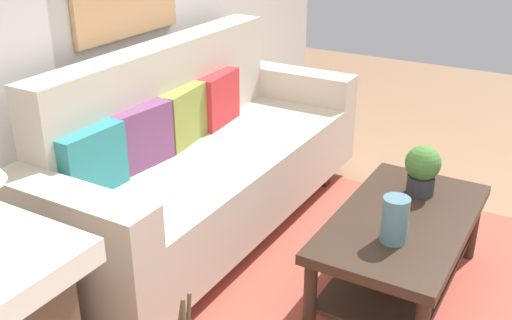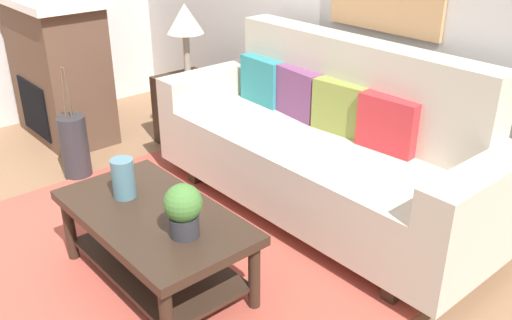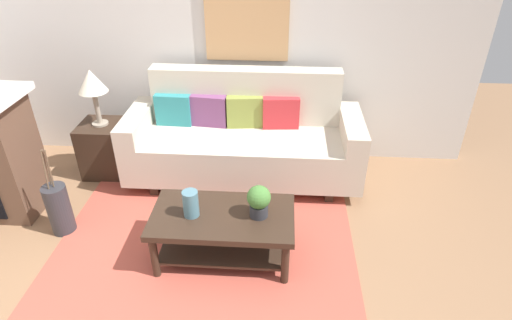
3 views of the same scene
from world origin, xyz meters
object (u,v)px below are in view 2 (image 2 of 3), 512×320
at_px(coffee_table, 154,231).
at_px(fireplace, 59,68).
at_px(throw_pillow_plum, 299,93).
at_px(table_lamp, 185,22).
at_px(potted_plant_tabletop, 183,209).
at_px(tabletop_vase, 123,178).
at_px(side_table, 190,111).
at_px(couch, 325,150).
at_px(throw_pillow_olive, 341,107).
at_px(floor_vase, 75,147).
at_px(throw_pillow_teal, 263,81).
at_px(throw_pillow_crimson, 389,124).

height_order(coffee_table, fireplace, fireplace).
height_order(throw_pillow_plum, table_lamp, table_lamp).
xyz_separation_m(potted_plant_tabletop, fireplace, (-2.50, 0.49, 0.02)).
height_order(tabletop_vase, fireplace, fireplace).
xyz_separation_m(coffee_table, side_table, (-1.39, 1.19, -0.03)).
relative_size(couch, fireplace, 1.98).
relative_size(throw_pillow_olive, table_lamp, 0.63).
distance_m(throw_pillow_plum, floor_vase, 1.65).
bearing_deg(side_table, throw_pillow_teal, 10.89).
relative_size(throw_pillow_plum, fireplace, 0.31).
height_order(coffee_table, side_table, side_table).
xyz_separation_m(table_lamp, floor_vase, (-0.05, -0.97, -0.76)).
xyz_separation_m(couch, fireplace, (-2.27, -0.71, 0.16)).
distance_m(tabletop_vase, potted_plant_tabletop, 0.51).
bearing_deg(throw_pillow_plum, throw_pillow_crimson, 0.00).
xyz_separation_m(throw_pillow_olive, potted_plant_tabletop, (0.22, -1.32, -0.11)).
relative_size(throw_pillow_crimson, potted_plant_tabletop, 1.37).
xyz_separation_m(tabletop_vase, floor_vase, (-1.21, 0.24, -0.31)).
distance_m(throw_pillow_crimson, fireplace, 2.77).
height_order(throw_pillow_plum, throw_pillow_olive, same).
distance_m(throw_pillow_teal, coffee_table, 1.53).
bearing_deg(throw_pillow_teal, throw_pillow_crimson, 0.00).
bearing_deg(throw_pillow_olive, throw_pillow_plum, 180.00).
bearing_deg(fireplace, throw_pillow_olive, 20.13).
bearing_deg(tabletop_vase, table_lamp, 133.78).
distance_m(coffee_table, fireplace, 2.29).
bearing_deg(fireplace, coffee_table, -12.59).
height_order(throw_pillow_teal, potted_plant_tabletop, throw_pillow_teal).
xyz_separation_m(side_table, fireplace, (-0.82, -0.69, 0.31)).
bearing_deg(couch, throw_pillow_teal, 170.16).
bearing_deg(coffee_table, throw_pillow_olive, 87.62).
distance_m(couch, floor_vase, 1.80).
relative_size(throw_pillow_teal, throw_pillow_olive, 1.00).
bearing_deg(table_lamp, couch, 0.59).
bearing_deg(throw_pillow_crimson, coffee_table, -107.39).
bearing_deg(throw_pillow_crimson, table_lamp, -175.58).
xyz_separation_m(side_table, floor_vase, (-0.05, -0.97, -0.05)).
xyz_separation_m(throw_pillow_plum, throw_pillow_olive, (0.36, 0.00, 0.00)).
distance_m(throw_pillow_plum, throw_pillow_crimson, 0.72).
bearing_deg(tabletop_vase, throw_pillow_teal, 107.80).
bearing_deg(coffee_table, potted_plant_tabletop, 1.04).
bearing_deg(table_lamp, side_table, -90.00).
bearing_deg(throw_pillow_olive, table_lamp, -174.48).
bearing_deg(potted_plant_tabletop, fireplace, 168.88).
height_order(throw_pillow_teal, fireplace, fireplace).
height_order(throw_pillow_teal, throw_pillow_plum, same).
distance_m(throw_pillow_plum, throw_pillow_olive, 0.36).
relative_size(couch, throw_pillow_teal, 6.39).
bearing_deg(throw_pillow_crimson, throw_pillow_teal, 180.00).
bearing_deg(coffee_table, side_table, 139.54).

